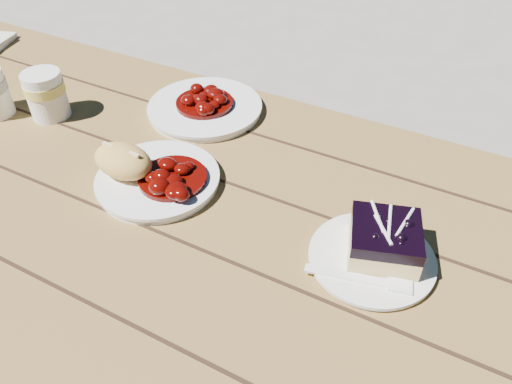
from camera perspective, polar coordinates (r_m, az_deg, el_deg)
The scene contains 11 objects.
ground at distance 1.56m, azimuth -12.49°, elevation -19.30°, with size 60.00×60.00×0.00m, color gray.
picnic_table at distance 1.10m, azimuth -16.89°, elevation -3.74°, with size 2.00×1.55×0.75m.
main_plate at distance 0.91m, azimuth -11.13°, elevation 1.33°, with size 0.22×0.22×0.02m, color white.
goulash_stew at distance 0.88m, azimuth -9.62°, elevation 2.39°, with size 0.12×0.12×0.04m, color #4F0602, non-canonical shape.
bread_roll at distance 0.91m, azimuth -14.95°, elevation 3.45°, with size 0.11×0.08×0.06m, color #E4B457.
dessert_plate at distance 0.79m, azimuth 13.06°, elevation -7.44°, with size 0.19×0.19×0.01m, color white.
blueberry_cake at distance 0.77m, azimuth 14.48°, elevation -5.29°, with size 0.13×0.13×0.06m.
fork_dessert at distance 0.75m, azimuth 10.38°, elevation -9.40°, with size 0.03×0.16×0.01m, color white, non-canonical shape.
second_plate at distance 1.10m, azimuth -5.85°, elevation 9.49°, with size 0.24×0.24×0.02m, color white.
second_stew at distance 1.08m, azimuth -5.95°, elevation 10.79°, with size 0.12×0.12×0.04m, color #4F0602, non-canonical shape.
second_cup at distance 1.15m, azimuth -22.85°, elevation 10.19°, with size 0.08×0.08×0.10m, color white.
Camera 1 is at (0.63, -0.51, 1.33)m, focal length 35.00 mm.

